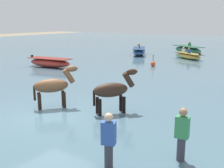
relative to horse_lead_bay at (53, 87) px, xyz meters
name	(u,v)px	position (x,y,z in m)	size (l,w,h in m)	color
ground_plane	(50,122)	(0.49, -0.68, -1.13)	(120.00, 120.00, 0.00)	#84755B
water_surface	(164,75)	(0.49, 9.32, -0.98)	(90.00, 90.00, 0.29)	#476675
horse_lead_bay	(53,87)	(0.00, 0.00, 0.00)	(1.30, 1.58, 1.90)	brown
horse_trailing_dark_bay	(113,91)	(2.27, 0.78, -0.01)	(1.26, 1.59, 1.89)	#382319
boat_far_offshore	(189,56)	(-0.48, 16.62, -0.57)	(2.92, 2.21, 1.00)	gold
boat_distant_east	(50,63)	(-7.36, 6.63, -0.51)	(3.59, 1.61, 0.80)	#BC382D
boat_near_port	(188,50)	(-1.92, 20.41, -0.45)	(3.85, 3.10, 1.25)	#337556
boat_mid_outer	(139,51)	(-5.54, 16.71, -0.49)	(2.78, 3.84, 1.17)	#28518E
person_onlooker_right	(182,138)	(5.66, -1.20, -0.26)	(0.34, 0.23, 1.63)	#383842
person_spectator_far	(109,145)	(4.42, -2.49, -0.26)	(0.37, 0.30, 1.63)	#383842
channel_buoy	(153,64)	(-1.25, 11.19, -0.65)	(0.37, 0.37, 0.86)	#E54C1E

